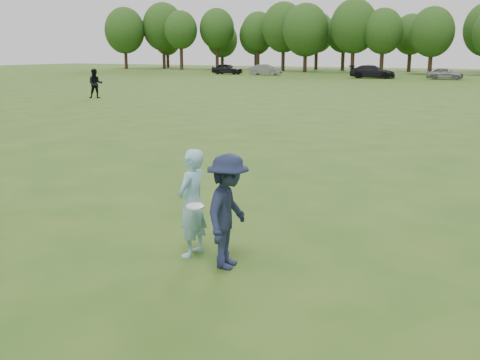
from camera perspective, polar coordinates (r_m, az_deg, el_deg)
The scene contains 9 objects.
ground at distance 8.97m, azimuth -4.03°, elevation -8.12°, with size 200.00×200.00×0.00m, color #2A5217.
thrower at distance 8.92m, azimuth -4.92°, elevation -2.36°, with size 0.63×0.42×1.74m, color #90C8DE.
defender at distance 8.41m, azimuth -1.23°, elevation -3.21°, with size 1.13×0.65×1.76m, color #1B223C.
player_far_a at distance 40.07m, azimuth -14.48°, elevation 9.46°, with size 0.97×0.76×1.99m, color black.
car_a at distance 78.31m, azimuth -1.32°, elevation 11.22°, with size 1.71×4.24×1.44m, color black.
car_b at distance 75.48m, azimuth 2.60°, elevation 11.12°, with size 1.48×4.23×1.40m, color slate.
car_d at distance 68.57m, azimuth 13.30°, elevation 10.65°, with size 2.13×5.24×1.52m, color black.
car_e at distance 68.02m, azimuth 20.10°, elevation 10.12°, with size 1.58×3.92×1.34m, color gray.
disc_in_play at distance 8.51m, azimuth -4.59°, elevation -2.68°, with size 0.30×0.30×0.07m.
Camera 1 is at (4.49, -7.06, 3.24)m, focal length 42.00 mm.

